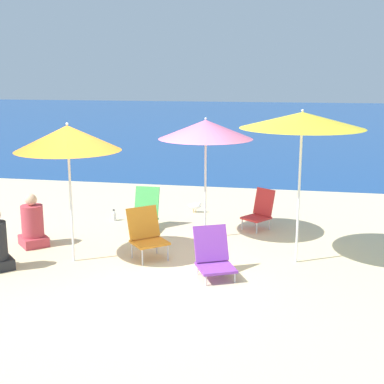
{
  "coord_description": "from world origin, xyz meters",
  "views": [
    {
      "loc": [
        2.29,
        -7.08,
        2.82
      ],
      "look_at": [
        0.71,
        0.9,
        1.0
      ],
      "focal_mm": 50.0,
      "sensor_mm": 36.0,
      "label": 1
    }
  ],
  "objects_px": {
    "beach_umbrella_yellow": "(302,120)",
    "person_seated_far": "(33,225)",
    "beach_chair_green": "(146,211)",
    "beach_chair_purple": "(213,255)",
    "beach_umbrella_orange": "(68,138)",
    "beach_chair_orange": "(146,233)",
    "beach_umbrella_pink": "(206,130)",
    "seagull": "(195,206)",
    "water_bottle": "(114,216)",
    "beach_chair_red": "(260,210)"
  },
  "relations": [
    {
      "from": "beach_chair_green",
      "to": "person_seated_far",
      "type": "distance_m",
      "value": 2.05
    },
    {
      "from": "beach_chair_red",
      "to": "seagull",
      "type": "height_order",
      "value": "beach_chair_red"
    },
    {
      "from": "beach_chair_green",
      "to": "beach_chair_purple",
      "type": "bearing_deg",
      "value": -53.25
    },
    {
      "from": "person_seated_far",
      "to": "beach_umbrella_yellow",
      "type": "bearing_deg",
      "value": -44.02
    },
    {
      "from": "beach_chair_red",
      "to": "person_seated_far",
      "type": "xyz_separation_m",
      "value": [
        -3.63,
        -1.73,
        -0.0
      ]
    },
    {
      "from": "beach_umbrella_pink",
      "to": "beach_chair_red",
      "type": "height_order",
      "value": "beach_umbrella_pink"
    },
    {
      "from": "beach_umbrella_yellow",
      "to": "beach_chair_green",
      "type": "relative_size",
      "value": 3.06
    },
    {
      "from": "beach_chair_orange",
      "to": "seagull",
      "type": "height_order",
      "value": "beach_chair_orange"
    },
    {
      "from": "beach_umbrella_pink",
      "to": "seagull",
      "type": "distance_m",
      "value": 2.47
    },
    {
      "from": "seagull",
      "to": "person_seated_far",
      "type": "bearing_deg",
      "value": -130.42
    },
    {
      "from": "beach_umbrella_orange",
      "to": "beach_chair_red",
      "type": "relative_size",
      "value": 2.88
    },
    {
      "from": "beach_umbrella_pink",
      "to": "beach_umbrella_yellow",
      "type": "relative_size",
      "value": 0.91
    },
    {
      "from": "person_seated_far",
      "to": "water_bottle",
      "type": "xyz_separation_m",
      "value": [
        0.8,
        1.72,
        -0.26
      ]
    },
    {
      "from": "person_seated_far",
      "to": "water_bottle",
      "type": "distance_m",
      "value": 1.92
    },
    {
      "from": "beach_umbrella_orange",
      "to": "seagull",
      "type": "bearing_deg",
      "value": 68.28
    },
    {
      "from": "beach_umbrella_pink",
      "to": "beach_chair_green",
      "type": "bearing_deg",
      "value": 162.63
    },
    {
      "from": "beach_umbrella_yellow",
      "to": "person_seated_far",
      "type": "xyz_separation_m",
      "value": [
        -4.3,
        -0.03,
        -1.8
      ]
    },
    {
      "from": "beach_umbrella_pink",
      "to": "beach_chair_orange",
      "type": "height_order",
      "value": "beach_umbrella_pink"
    },
    {
      "from": "beach_chair_orange",
      "to": "water_bottle",
      "type": "distance_m",
      "value": 2.29
    },
    {
      "from": "beach_umbrella_orange",
      "to": "beach_umbrella_pink",
      "type": "distance_m",
      "value": 2.35
    },
    {
      "from": "beach_umbrella_yellow",
      "to": "person_seated_far",
      "type": "height_order",
      "value": "beach_umbrella_yellow"
    },
    {
      "from": "beach_umbrella_orange",
      "to": "beach_umbrella_pink",
      "type": "bearing_deg",
      "value": 41.04
    },
    {
      "from": "beach_umbrella_orange",
      "to": "seagull",
      "type": "distance_m",
      "value": 3.87
    },
    {
      "from": "beach_chair_orange",
      "to": "seagull",
      "type": "xyz_separation_m",
      "value": [
        0.23,
        2.83,
        -0.26
      ]
    },
    {
      "from": "beach_umbrella_yellow",
      "to": "beach_chair_red",
      "type": "height_order",
      "value": "beach_umbrella_yellow"
    },
    {
      "from": "beach_chair_red",
      "to": "beach_umbrella_pink",
      "type": "bearing_deg",
      "value": -104.62
    },
    {
      "from": "beach_umbrella_yellow",
      "to": "person_seated_far",
      "type": "bearing_deg",
      "value": -179.65
    },
    {
      "from": "beach_chair_red",
      "to": "person_seated_far",
      "type": "bearing_deg",
      "value": -119.44
    },
    {
      "from": "beach_chair_red",
      "to": "seagull",
      "type": "xyz_separation_m",
      "value": [
        -1.39,
        0.9,
        -0.22
      ]
    },
    {
      "from": "beach_umbrella_yellow",
      "to": "water_bottle",
      "type": "xyz_separation_m",
      "value": [
        -3.5,
        1.69,
        -2.06
      ]
    },
    {
      "from": "beach_umbrella_yellow",
      "to": "water_bottle",
      "type": "height_order",
      "value": "beach_umbrella_yellow"
    },
    {
      "from": "beach_umbrella_yellow",
      "to": "beach_chair_orange",
      "type": "height_order",
      "value": "beach_umbrella_yellow"
    },
    {
      "from": "beach_umbrella_orange",
      "to": "beach_umbrella_yellow",
      "type": "height_order",
      "value": "beach_umbrella_yellow"
    },
    {
      "from": "beach_umbrella_yellow",
      "to": "beach_chair_orange",
      "type": "distance_m",
      "value": 2.89
    },
    {
      "from": "person_seated_far",
      "to": "seagull",
      "type": "xyz_separation_m",
      "value": [
        2.24,
        2.63,
        -0.21
      ]
    },
    {
      "from": "beach_umbrella_pink",
      "to": "beach_chair_purple",
      "type": "distance_m",
      "value": 2.38
    },
    {
      "from": "beach_chair_green",
      "to": "beach_umbrella_yellow",
      "type": "bearing_deg",
      "value": -26.1
    },
    {
      "from": "beach_umbrella_yellow",
      "to": "beach_chair_red",
      "type": "distance_m",
      "value": 2.56
    },
    {
      "from": "beach_chair_red",
      "to": "water_bottle",
      "type": "bearing_deg",
      "value": -144.72
    },
    {
      "from": "beach_chair_purple",
      "to": "water_bottle",
      "type": "bearing_deg",
      "value": 108.03
    },
    {
      "from": "beach_umbrella_orange",
      "to": "beach_chair_purple",
      "type": "distance_m",
      "value": 2.71
    },
    {
      "from": "beach_umbrella_yellow",
      "to": "beach_chair_orange",
      "type": "bearing_deg",
      "value": -174.32
    },
    {
      "from": "beach_umbrella_pink",
      "to": "person_seated_far",
      "type": "bearing_deg",
      "value": -160.53
    },
    {
      "from": "beach_umbrella_orange",
      "to": "beach_chair_red",
      "type": "xyz_separation_m",
      "value": [
        2.67,
        2.3,
        -1.53
      ]
    },
    {
      "from": "beach_umbrella_yellow",
      "to": "beach_chair_purple",
      "type": "relative_size",
      "value": 3.01
    },
    {
      "from": "beach_umbrella_orange",
      "to": "beach_umbrella_pink",
      "type": "height_order",
      "value": "beach_umbrella_orange"
    },
    {
      "from": "beach_chair_red",
      "to": "person_seated_far",
      "type": "height_order",
      "value": "person_seated_far"
    },
    {
      "from": "beach_umbrella_pink",
      "to": "water_bottle",
      "type": "bearing_deg",
      "value": 158.77
    },
    {
      "from": "beach_umbrella_pink",
      "to": "seagull",
      "type": "bearing_deg",
      "value": 106.68
    },
    {
      "from": "beach_chair_purple",
      "to": "beach_chair_green",
      "type": "height_order",
      "value": "beach_chair_green"
    }
  ]
}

